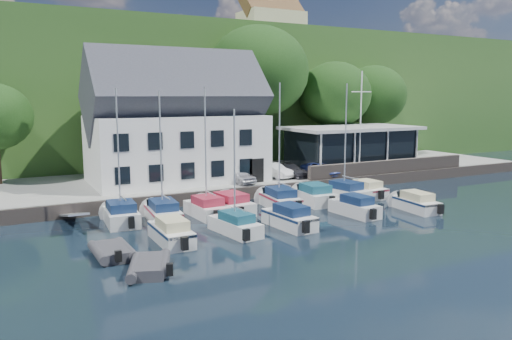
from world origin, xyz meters
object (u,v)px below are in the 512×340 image
object	(u,v)px
car_silver	(239,175)
boat_r1_6	(345,140)
boat_r1_0	(118,153)
boat_r2_1	(234,165)
car_white	(274,170)
boat_r1_3	(230,203)
boat_r1_5	(313,194)
boat_r1_7	(366,188)
boat_r2_3	(355,205)
harbor_building	(176,129)
boat_r2_0	(171,230)
boat_r1_2	(206,153)
car_blue	(321,169)
boat_r1_4	(279,146)
club_pavilion	(351,147)
car_dgrey	(289,170)
dinghy_1	(149,264)
boat_r2_2	(289,216)
boat_r1_1	(161,155)
flagpole	(361,123)
dinghy_0	(112,249)
boat_r2_4	(414,201)

from	to	relation	value
car_silver	boat_r1_6	xyz separation A→B (m)	(6.40, -5.80, 3.10)
boat_r1_0	boat_r2_1	size ratio (longest dim) A/B	1.11
car_white	boat_r1_3	bearing A→B (deg)	-151.93
boat_r1_5	boat_r1_7	distance (m)	5.21
car_white	boat_r2_3	xyz separation A→B (m)	(0.06, -11.14, -0.91)
harbor_building	boat_r2_0	xyz separation A→B (m)	(-5.15, -14.00, -4.63)
boat_r1_2	car_blue	bearing A→B (deg)	19.79
car_silver	boat_r1_4	world-z (taller)	boat_r1_4
car_white	boat_r2_0	bearing A→B (deg)	-152.81
boat_r1_0	boat_r1_7	bearing A→B (deg)	2.18
club_pavilion	boat_r1_2	size ratio (longest dim) A/B	1.52
boat_r1_6	car_dgrey	bearing A→B (deg)	89.62
dinghy_1	boat_r2_1	bearing A→B (deg)	52.54
car_blue	boat_r1_7	xyz separation A→B (m)	(0.47, -5.61, -0.93)
car_blue	boat_r2_2	xyz separation A→B (m)	(-9.98, -10.82, -0.88)
boat_r1_3	boat_r2_2	bearing A→B (deg)	-78.22
boat_r1_0	dinghy_1	size ratio (longest dim) A/B	2.77
harbor_building	boat_r1_1	distance (m)	10.05
car_white	boat_r2_0	size ratio (longest dim) A/B	0.66
flagpole	boat_r1_6	world-z (taller)	flagpole
car_white	boat_r2_0	xyz separation A→B (m)	(-13.13, -11.50, -0.91)
boat_r1_0	dinghy_0	distance (m)	7.95
car_dgrey	boat_r1_3	world-z (taller)	car_dgrey
boat_r1_6	boat_r2_4	distance (m)	6.94
boat_r1_2	dinghy_1	xyz separation A→B (m)	(-6.44, -8.86, -3.95)
flagpole	boat_r2_4	bearing A→B (deg)	-108.98
harbor_building	boat_r1_0	bearing A→B (deg)	-128.20
car_dgrey	boat_r1_4	size ratio (longest dim) A/B	0.45
boat_r1_5	boat_r1_7	xyz separation A→B (m)	(5.21, 0.17, -0.08)
boat_r2_0	dinghy_0	bearing A→B (deg)	-163.34
boat_r1_6	dinghy_0	bearing A→B (deg)	-172.44
boat_r1_1	boat_r1_6	world-z (taller)	boat_r1_6
flagpole	boat_r1_5	size ratio (longest dim) A/B	1.65
car_silver	flagpole	xyz separation A→B (m)	(12.39, -0.26, 4.06)
boat_r1_1	dinghy_0	size ratio (longest dim) A/B	2.66
flagpole	boat_r1_7	size ratio (longest dim) A/B	1.83
boat_r2_3	dinghy_1	xyz separation A→B (m)	(-15.56, -4.43, -0.34)
flagpole	boat_r1_5	distance (m)	11.48
car_white	dinghy_1	distance (m)	22.01
club_pavilion	boat_r1_7	xyz separation A→B (m)	(-5.13, -8.54, -2.36)
club_pavilion	car_dgrey	xyz separation A→B (m)	(-8.53, -2.17, -1.45)
car_silver	boat_r1_1	size ratio (longest dim) A/B	0.42
boat_r1_2	boat_r1_7	xyz separation A→B (m)	(13.95, 0.16, -3.64)
boat_r1_3	boat_r1_7	xyz separation A→B (m)	(12.12, -0.00, -0.04)
boat_r1_0	boat_r1_4	world-z (taller)	boat_r1_4
boat_r2_3	car_white	bearing A→B (deg)	86.11
club_pavilion	boat_r2_4	distance (m)	15.07
boat_r1_1	boat_r2_3	distance (m)	13.50
boat_r2_4	boat_r1_6	bearing A→B (deg)	119.39
boat_r2_2	boat_r2_3	bearing A→B (deg)	1.60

